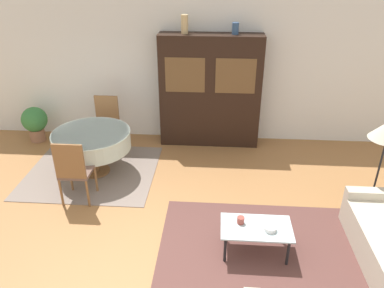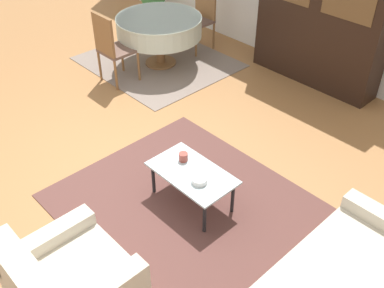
{
  "view_description": "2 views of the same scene",
  "coord_description": "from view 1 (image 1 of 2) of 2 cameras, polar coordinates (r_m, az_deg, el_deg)",
  "views": [
    {
      "loc": [
        0.55,
        -3.37,
        3.42
      ],
      "look_at": [
        0.2,
        1.4,
        0.95
      ],
      "focal_mm": 35.0,
      "sensor_mm": 36.0,
      "label": 1
    },
    {
      "loc": [
        3.51,
        -2.0,
        3.28
      ],
      "look_at": [
        1.08,
        0.29,
        0.75
      ],
      "focal_mm": 42.0,
      "sensor_mm": 36.0,
      "label": 2
    }
  ],
  "objects": [
    {
      "name": "dining_chair_near",
      "position": [
        5.75,
        -17.59,
        -3.65
      ],
      "size": [
        0.44,
        0.44,
        1.04
      ],
      "color": "brown",
      "rests_on": "dining_rug"
    },
    {
      "name": "vase_short",
      "position": [
        6.85,
        6.63,
        17.09
      ],
      "size": [
        0.12,
        0.12,
        0.2
      ],
      "color": "#33517A",
      "rests_on": "display_cabinet"
    },
    {
      "name": "area_rug",
      "position": [
        4.98,
        10.68,
        -16.53
      ],
      "size": [
        2.63,
        2.16,
        0.01
      ],
      "color": "brown",
      "rests_on": "ground_plane"
    },
    {
      "name": "vase_tall",
      "position": [
        6.86,
        -1.14,
        17.79
      ],
      "size": [
        0.12,
        0.12,
        0.32
      ],
      "color": "tan",
      "rests_on": "display_cabinet"
    },
    {
      "name": "display_cabinet",
      "position": [
        7.14,
        2.76,
        8.01
      ],
      "size": [
        1.89,
        0.43,
        2.13
      ],
      "color": "black",
      "rests_on": "ground_plane"
    },
    {
      "name": "dining_table",
      "position": [
        6.45,
        -15.02,
        0.51
      ],
      "size": [
        1.29,
        1.29,
        0.75
      ],
      "color": "brown",
      "rests_on": "dining_rug"
    },
    {
      "name": "dining_chair_far",
      "position": [
        7.21,
        -12.91,
        3.43
      ],
      "size": [
        0.44,
        0.44,
        1.04
      ],
      "rotation": [
        0.0,
        0.0,
        3.14
      ],
      "color": "brown",
      "rests_on": "dining_rug"
    },
    {
      "name": "dining_rug",
      "position": [
        6.76,
        -14.94,
        -4.06
      ],
      "size": [
        2.18,
        1.92,
        0.01
      ],
      "color": "gray",
      "rests_on": "ground_plane"
    },
    {
      "name": "cup",
      "position": [
        4.78,
        7.43,
        -11.44
      ],
      "size": [
        0.09,
        0.09,
        0.09
      ],
      "color": "#9E4238",
      "rests_on": "coffee_table"
    },
    {
      "name": "bowl",
      "position": [
        4.74,
        11.81,
        -12.49
      ],
      "size": [
        0.15,
        0.15,
        0.05
      ],
      "color": "white",
      "rests_on": "coffee_table"
    },
    {
      "name": "coffee_table",
      "position": [
        4.8,
        9.75,
        -12.76
      ],
      "size": [
        0.88,
        0.51,
        0.39
      ],
      "color": "black",
      "rests_on": "area_rug"
    },
    {
      "name": "potted_plant",
      "position": [
        8.06,
        -22.83,
        3.14
      ],
      "size": [
        0.5,
        0.5,
        0.71
      ],
      "color": "#93664C",
      "rests_on": "ground_plane"
    },
    {
      "name": "wall_back",
      "position": [
        7.32,
        -0.31,
        10.88
      ],
      "size": [
        10.0,
        0.06,
        2.7
      ],
      "color": "white",
      "rests_on": "ground_plane"
    },
    {
      "name": "ground_plane",
      "position": [
        4.83,
        -3.75,
        -17.81
      ],
      "size": [
        14.0,
        14.0,
        0.0
      ],
      "primitive_type": "plane",
      "color": "#9E6B3D"
    }
  ]
}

